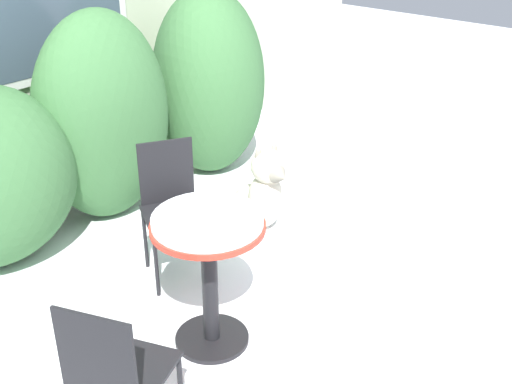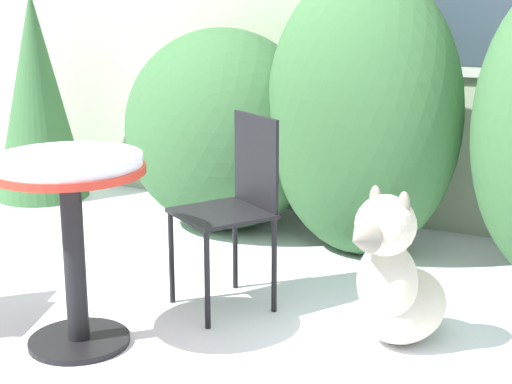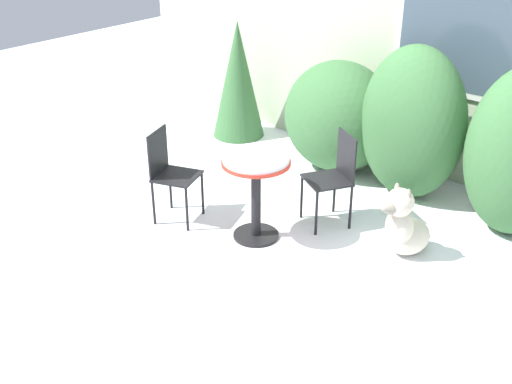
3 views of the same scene
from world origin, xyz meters
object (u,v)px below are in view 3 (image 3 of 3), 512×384
patio_chair_near_table (334,175)px  dog (404,227)px  patio_chair_far_side (170,171)px  patio_table (256,176)px

patio_chair_near_table → dog: bearing=24.5°
patio_chair_near_table → patio_chair_far_side: size_ratio=1.00×
patio_table → patio_chair_near_table: (0.35, 0.64, -0.11)m
patio_chair_far_side → dog: (1.90, 0.81, -0.21)m
dog → patio_table: bearing=-135.8°
patio_table → dog: size_ratio=1.18×
patio_table → dog: bearing=27.1°
patio_table → patio_chair_near_table: size_ratio=0.91×
patio_chair_near_table → patio_chair_far_side: (-1.15, -0.88, 0.00)m
patio_table → dog: 1.28m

